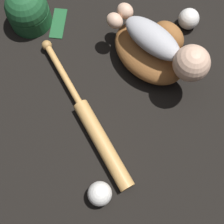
# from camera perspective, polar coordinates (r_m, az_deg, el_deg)

# --- Properties ---
(ground_plane) EXTENTS (6.00, 6.00, 0.00)m
(ground_plane) POSITION_cam_1_polar(r_m,az_deg,el_deg) (1.19, 7.85, 9.01)
(ground_plane) COLOR black
(baseball_glove) EXTENTS (0.34, 0.30, 0.11)m
(baseball_glove) POSITION_cam_1_polar(r_m,az_deg,el_deg) (1.15, 7.43, 11.23)
(baseball_glove) COLOR #935B2D
(baseball_glove) RESTS_ON ground
(baby_figure) EXTENTS (0.39, 0.23, 0.12)m
(baby_figure) POSITION_cam_1_polar(r_m,az_deg,el_deg) (1.05, 9.92, 11.63)
(baby_figure) COLOR #B2B2B7
(baby_figure) RESTS_ON baseball_glove
(baseball_bat) EXTENTS (0.62, 0.08, 0.05)m
(baseball_bat) POSITION_cam_1_polar(r_m,az_deg,el_deg) (1.06, -3.27, -3.09)
(baseball_bat) COLOR tan
(baseball_bat) RESTS_ON ground
(baseball) EXTENTS (0.08, 0.08, 0.08)m
(baseball) POSITION_cam_1_polar(r_m,az_deg,el_deg) (1.00, -2.26, -14.69)
(baseball) COLOR white
(baseball) RESTS_ON ground
(baseball_spare) EXTENTS (0.08, 0.08, 0.08)m
(baseball_spare) POSITION_cam_1_polar(r_m,az_deg,el_deg) (1.27, 13.85, 16.21)
(baseball_spare) COLOR white
(baseball_spare) RESTS_ON ground
(baseball_cap) EXTENTS (0.21, 0.23, 0.16)m
(baseball_cap) POSITION_cam_1_polar(r_m,az_deg,el_deg) (1.26, -15.12, 17.46)
(baseball_cap) COLOR #1E562D
(baseball_cap) RESTS_ON ground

